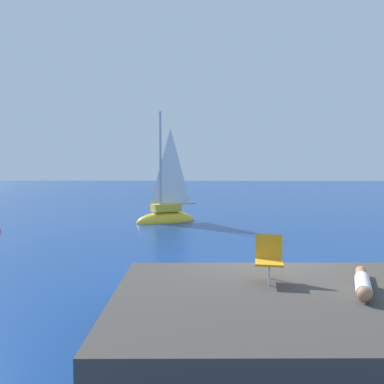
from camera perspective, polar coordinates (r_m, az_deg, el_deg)
ground_plane at (r=9.24m, az=10.98°, el=-13.33°), size 160.00×160.00×0.00m
shore_ledge at (r=6.73m, az=14.53°, el=-16.88°), size 5.94×4.48×0.66m
boulder_seaward at (r=8.99m, az=17.76°, el=-13.90°), size 0.90×1.01×0.53m
boulder_inland at (r=8.62m, az=-5.66°, el=-14.51°), size 1.08×1.23×0.73m
sailboat_near at (r=19.63m, az=-3.75°, el=-3.43°), size 3.26×2.53×6.00m
person_sunbather at (r=7.15m, az=23.60°, el=-12.10°), size 0.73×1.70×0.25m
beach_chair at (r=7.20m, az=11.13°, el=-9.10°), size 0.55×0.65×0.80m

